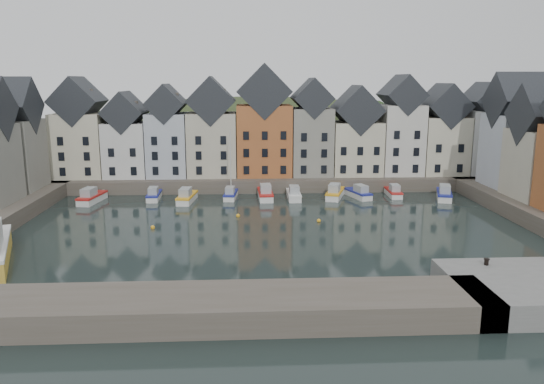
{
  "coord_description": "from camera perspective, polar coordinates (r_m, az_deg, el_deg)",
  "views": [
    {
      "loc": [
        -3.05,
        -57.91,
        17.11
      ],
      "look_at": [
        0.26,
        6.0,
        3.64
      ],
      "focal_mm": 35.0,
      "sensor_mm": 36.0,
      "label": 1
    }
  ],
  "objects": [
    {
      "name": "hillside",
      "position": [
        119.22,
        -1.36,
        -5.22
      ],
      "size": [
        153.6,
        70.4,
        64.0
      ],
      "color": "#2B381C",
      "rests_on": "ground"
    },
    {
      "name": "boat_i",
      "position": [
        81.96,
        12.93,
        -0.01
      ],
      "size": [
        1.95,
        5.6,
        2.12
      ],
      "rotation": [
        0.0,
        0.0,
        -0.04
      ],
      "color": "silver",
      "rests_on": "ground"
    },
    {
      "name": "boat_f",
      "position": [
        78.05,
        2.36,
        -0.27
      ],
      "size": [
        1.91,
        6.02,
        2.3
      ],
      "rotation": [
        0.0,
        0.0,
        -0.01
      ],
      "color": "silver",
      "rests_on": "ground"
    },
    {
      "name": "far_quay",
      "position": [
        89.42,
        -0.96,
        1.51
      ],
      "size": [
        90.0,
        16.0,
        2.0
      ],
      "primitive_type": "cube",
      "color": "#4C453A",
      "rests_on": "ground"
    },
    {
      "name": "boat_j",
      "position": [
        81.9,
        18.04,
        -0.23
      ],
      "size": [
        3.94,
        6.8,
        2.49
      ],
      "rotation": [
        0.0,
        0.0,
        -0.32
      ],
      "color": "silver",
      "rests_on": "ground"
    },
    {
      "name": "boat_h",
      "position": [
        79.95,
        9.28,
        -0.13
      ],
      "size": [
        3.46,
        6.14,
        2.25
      ],
      "rotation": [
        0.0,
        0.0,
        0.3
      ],
      "color": "silver",
      "rests_on": "ground"
    },
    {
      "name": "mooring_buoys",
      "position": [
        65.48,
        -3.7,
        -3.15
      ],
      "size": [
        20.5,
        5.5,
        0.5
      ],
      "color": "gold",
      "rests_on": "ground"
    },
    {
      "name": "ground",
      "position": [
        60.46,
        0.05,
        -4.55
      ],
      "size": [
        260.0,
        260.0,
        0.0
      ],
      "primitive_type": "plane",
      "color": "#1C2726",
      "rests_on": "ground"
    },
    {
      "name": "boat_a",
      "position": [
        80.1,
        -18.84,
        -0.55
      ],
      "size": [
        3.0,
        6.69,
        2.48
      ],
      "rotation": [
        0.0,
        0.0,
        -0.16
      ],
      "color": "silver",
      "rests_on": "ground"
    },
    {
      "name": "boat_e",
      "position": [
        78.13,
        -0.73,
        -0.2
      ],
      "size": [
        2.23,
        6.65,
        2.53
      ],
      "rotation": [
        0.0,
        0.0,
        0.03
      ],
      "color": "silver",
      "rests_on": "ground"
    },
    {
      "name": "boat_g",
      "position": [
        79.27,
        6.79,
        -0.11
      ],
      "size": [
        3.92,
        6.76,
        2.48
      ],
      "rotation": [
        0.0,
        0.0,
        -0.32
      ],
      "color": "silver",
      "rests_on": "ground"
    },
    {
      "name": "far_terrace",
      "position": [
        86.53,
        1.21,
        6.43
      ],
      "size": [
        72.37,
        8.16,
        17.78
      ],
      "color": "beige",
      "rests_on": "far_quay"
    },
    {
      "name": "near_wall",
      "position": [
        39.97,
        -13.02,
        -12.21
      ],
      "size": [
        50.0,
        6.0,
        2.0
      ],
      "primitive_type": "cube",
      "color": "#4C453A",
      "rests_on": "ground"
    },
    {
      "name": "boat_c",
      "position": [
        77.04,
        -9.16,
        -0.55
      ],
      "size": [
        2.67,
        6.45,
        2.4
      ],
      "rotation": [
        0.0,
        0.0,
        -0.12
      ],
      "color": "silver",
      "rests_on": "ground"
    },
    {
      "name": "boat_d",
      "position": [
        78.56,
        -4.48,
        -0.23
      ],
      "size": [
        2.15,
        5.51,
        10.29
      ],
      "rotation": [
        0.0,
        0.0,
        -0.09
      ],
      "color": "silver",
      "rests_on": "ground"
    },
    {
      "name": "mooring_bollard",
      "position": [
        48.12,
        22.08,
        -6.93
      ],
      "size": [
        0.48,
        0.48,
        0.56
      ],
      "color": "black",
      "rests_on": "near_quay"
    },
    {
      "name": "boat_b",
      "position": [
        79.63,
        -12.58,
        -0.34
      ],
      "size": [
        1.9,
        5.6,
        2.13
      ],
      "rotation": [
        0.0,
        0.0,
        0.03
      ],
      "color": "silver",
      "rests_on": "ground"
    }
  ]
}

